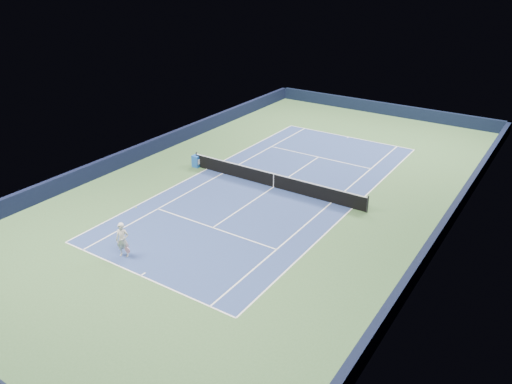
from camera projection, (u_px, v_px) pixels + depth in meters
The scene contains 19 objects.
ground at pixel (274, 187), 32.32m from camera, with size 40.00×40.00×0.00m, color #385A31.
wall_far at pixel (384, 108), 47.04m from camera, with size 22.00×0.35×1.10m, color black.
wall_right at pixel (446, 224), 26.70m from camera, with size 0.35×40.00×1.10m, color black.
wall_left at pixel (151, 147), 37.47m from camera, with size 0.35×40.00×1.10m, color black.
court_surface at pixel (274, 187), 32.32m from camera, with size 10.97×23.77×0.01m, color navy.
baseline_far at pixel (349, 137), 41.28m from camera, with size 10.97×0.08×0.00m, color white.
baseline_near at pixel (141, 276), 23.35m from camera, with size 10.97×0.08×0.00m, color white.
sideline_doubles_right at pixel (352, 208), 29.58m from camera, with size 0.08×23.77×0.00m, color white.
sideline_doubles_left at pixel (207, 169), 35.04m from camera, with size 0.08×23.77×0.00m, color white.
sideline_singles_right at pixel (331, 203), 30.27m from camera, with size 0.08×23.77×0.00m, color white.
sideline_singles_left at pixel (223, 173), 34.36m from camera, with size 0.08×23.77×0.00m, color white.
service_line_far at pixel (318, 157), 37.14m from camera, with size 8.23×0.08×0.00m, color white.
service_line_near at pixel (213, 228), 27.49m from camera, with size 8.23×0.08×0.00m, color white.
center_service_line at pixel (274, 187), 32.31m from camera, with size 0.08×12.80×0.00m, color white.
center_mark_far at pixel (348, 137), 41.17m from camera, with size 0.08×0.30×0.00m, color white.
center_mark_near at pixel (143, 274), 23.46m from camera, with size 0.08×0.30×0.00m, color white.
tennis_net at pixel (274, 180), 32.10m from camera, with size 12.90×0.10×1.07m.
sponsor_cube at pixel (196, 161), 35.29m from camera, with size 0.58×0.48×0.85m.
tennis_player at pixel (123, 240), 24.52m from camera, with size 0.88×1.37×2.35m.
Camera 1 is at (15.20, -25.12, 13.56)m, focal length 35.00 mm.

